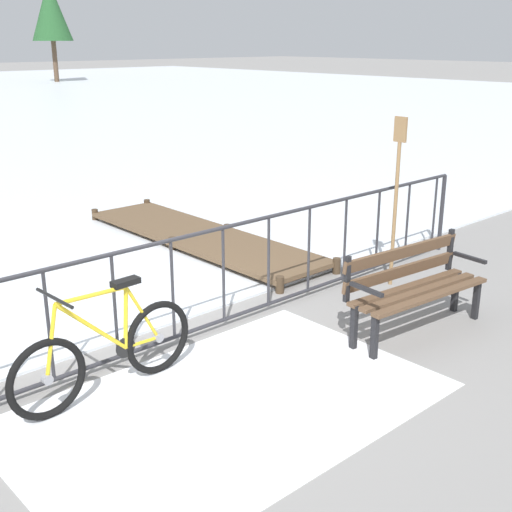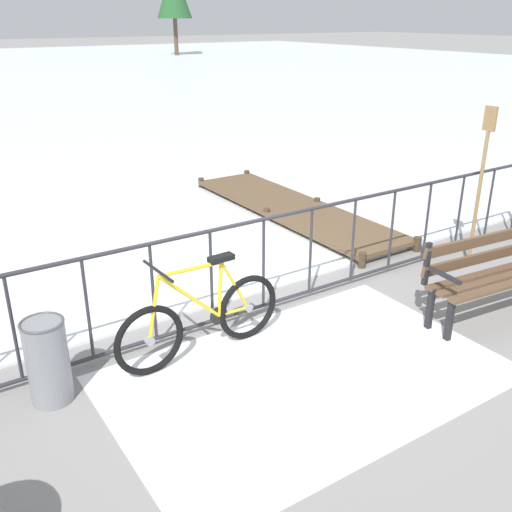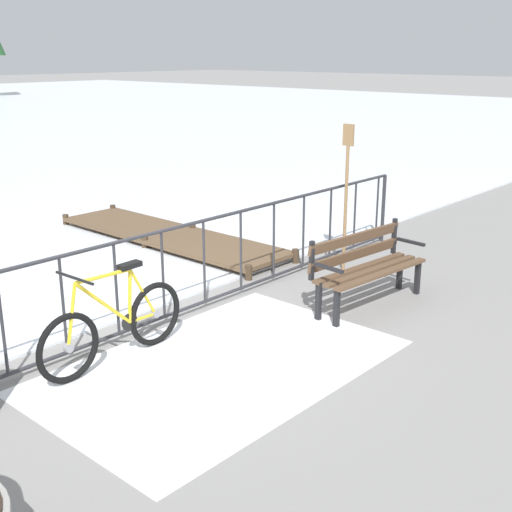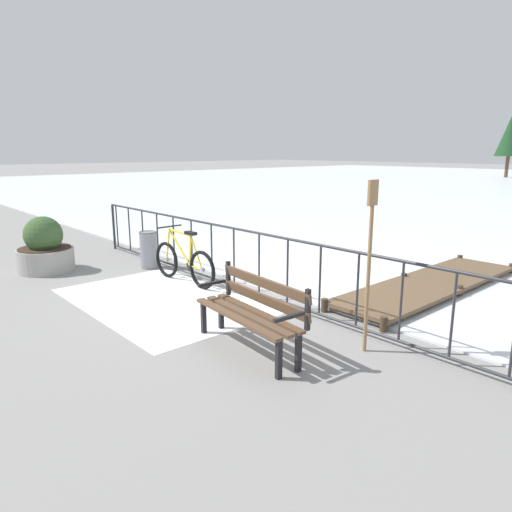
{
  "view_description": "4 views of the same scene",
  "coord_description": "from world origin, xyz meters",
  "px_view_note": "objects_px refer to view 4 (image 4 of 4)",
  "views": [
    {
      "loc": [
        -3.3,
        -4.79,
        2.8
      ],
      "look_at": [
        0.38,
        -0.74,
        0.99
      ],
      "focal_mm": 46.32,
      "sensor_mm": 36.0,
      "label": 1
    },
    {
      "loc": [
        -3.07,
        -4.54,
        2.94
      ],
      "look_at": [
        -0.12,
        -0.04,
        0.69
      ],
      "focal_mm": 40.5,
      "sensor_mm": 36.0,
      "label": 2
    },
    {
      "loc": [
        -4.4,
        -5.28,
        2.86
      ],
      "look_at": [
        1.27,
        -0.21,
        0.53
      ],
      "focal_mm": 46.65,
      "sensor_mm": 36.0,
      "label": 3
    },
    {
      "loc": [
        5.78,
        -4.67,
        2.29
      ],
      "look_at": [
        0.76,
        -0.19,
        0.75
      ],
      "focal_mm": 32.46,
      "sensor_mm": 36.0,
      "label": 4
    }
  ],
  "objects_px": {
    "trash_bin": "(149,250)",
    "planter_with_shrub": "(45,249)",
    "oar_upright": "(369,256)",
    "park_bench": "(253,307)",
    "bicycle_near_railing": "(184,263)"
  },
  "relations": [
    {
      "from": "oar_upright",
      "to": "planter_with_shrub",
      "type": "bearing_deg",
      "value": -166.4
    },
    {
      "from": "bicycle_near_railing",
      "to": "oar_upright",
      "type": "relative_size",
      "value": 0.86
    },
    {
      "from": "park_bench",
      "to": "trash_bin",
      "type": "bearing_deg",
      "value": 166.81
    },
    {
      "from": "bicycle_near_railing",
      "to": "trash_bin",
      "type": "xyz_separation_m",
      "value": [
        -1.37,
        0.07,
        0.0
      ]
    },
    {
      "from": "planter_with_shrub",
      "to": "bicycle_near_railing",
      "type": "bearing_deg",
      "value": 31.6
    },
    {
      "from": "park_bench",
      "to": "planter_with_shrub",
      "type": "relative_size",
      "value": 1.54
    },
    {
      "from": "bicycle_near_railing",
      "to": "trash_bin",
      "type": "relative_size",
      "value": 2.34
    },
    {
      "from": "park_bench",
      "to": "planter_with_shrub",
      "type": "height_order",
      "value": "planter_with_shrub"
    },
    {
      "from": "oar_upright",
      "to": "park_bench",
      "type": "bearing_deg",
      "value": -134.95
    },
    {
      "from": "park_bench",
      "to": "planter_with_shrub",
      "type": "bearing_deg",
      "value": -173.57
    },
    {
      "from": "park_bench",
      "to": "trash_bin",
      "type": "height_order",
      "value": "park_bench"
    },
    {
      "from": "trash_bin",
      "to": "planter_with_shrub",
      "type": "bearing_deg",
      "value": -125.14
    },
    {
      "from": "trash_bin",
      "to": "oar_upright",
      "type": "relative_size",
      "value": 0.37
    },
    {
      "from": "planter_with_shrub",
      "to": "trash_bin",
      "type": "bearing_deg",
      "value": 54.86
    },
    {
      "from": "planter_with_shrub",
      "to": "oar_upright",
      "type": "xyz_separation_m",
      "value": [
        6.31,
        1.53,
        0.71
      ]
    }
  ]
}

